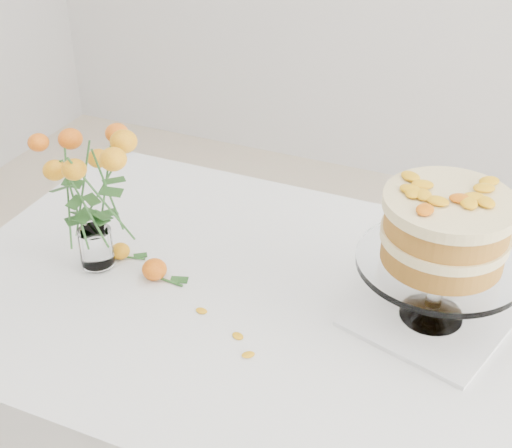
{
  "coord_description": "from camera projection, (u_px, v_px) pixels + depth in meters",
  "views": [
    {
      "loc": [
        0.43,
        -1.09,
        1.7
      ],
      "look_at": [
        -0.05,
        0.01,
        0.93
      ],
      "focal_mm": 50.0,
      "sensor_mm": 36.0,
      "label": 1
    }
  ],
  "objects": [
    {
      "name": "stray_petal_c",
      "position": [
        248.0,
        355.0,
        1.35
      ],
      "size": [
        0.03,
        0.02,
        0.0
      ],
      "primitive_type": "ellipsoid",
      "color": "#EEA30F",
      "rests_on": "table"
    },
    {
      "name": "rose_vase",
      "position": [
        86.0,
        180.0,
        1.47
      ],
      "size": [
        0.31,
        0.31,
        0.37
      ],
      "rotation": [
        0.0,
        0.0,
        0.35
      ],
      "color": "white",
      "rests_on": "table"
    },
    {
      "name": "cake_stand",
      "position": [
        444.0,
        236.0,
        1.33
      ],
      "size": [
        0.32,
        0.32,
        0.29
      ],
      "rotation": [
        0.0,
        0.0,
        -0.4
      ],
      "color": "white",
      "rests_on": "napkin"
    },
    {
      "name": "stray_petal_b",
      "position": [
        238.0,
        336.0,
        1.39
      ],
      "size": [
        0.03,
        0.02,
        0.0
      ],
      "primitive_type": "ellipsoid",
      "color": "#EEA30F",
      "rests_on": "table"
    },
    {
      "name": "loose_rose_far",
      "position": [
        155.0,
        270.0,
        1.54
      ],
      "size": [
        0.1,
        0.05,
        0.05
      ],
      "rotation": [
        0.0,
        0.0,
        -0.08
      ],
      "color": "#CD4F0A",
      "rests_on": "table"
    },
    {
      "name": "stray_petal_a",
      "position": [
        202.0,
        311.0,
        1.46
      ],
      "size": [
        0.03,
        0.02,
        0.0
      ],
      "primitive_type": "ellipsoid",
      "color": "#EEA30F",
      "rests_on": "table"
    },
    {
      "name": "table",
      "position": [
        274.0,
        328.0,
        1.54
      ],
      "size": [
        1.43,
        0.93,
        0.76
      ],
      "color": "tan",
      "rests_on": "ground"
    },
    {
      "name": "napkin",
      "position": [
        430.0,
        317.0,
        1.43
      ],
      "size": [
        0.35,
        0.35,
        0.01
      ],
      "primitive_type": "cube",
      "rotation": [
        0.0,
        0.0,
        -0.28
      ],
      "color": "white",
      "rests_on": "table"
    },
    {
      "name": "loose_rose_near",
      "position": [
        120.0,
        251.0,
        1.61
      ],
      "size": [
        0.08,
        0.04,
        0.04
      ],
      "rotation": [
        0.0,
        0.0,
        0.22
      ],
      "color": "yellow",
      "rests_on": "table"
    }
  ]
}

